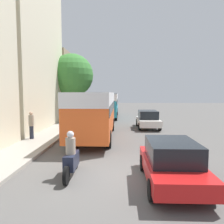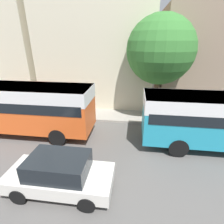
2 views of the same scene
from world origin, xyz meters
name	(u,v)px [view 2 (image 2 of 2)]	position (x,y,z in m)	size (l,w,h in m)	color
building_corner	(4,36)	(-8.78, 1.65, 5.98)	(5.15, 6.95, 11.96)	beige
building_midblock	(98,28)	(-9.10, 10.51, 6.55)	(5.80, 9.65, 13.11)	beige
building_far_terrace	(214,60)	(-9.31, 20.66, 4.03)	(6.23, 9.23, 8.05)	gray
bus_lead	(19,103)	(-1.78, 6.94, 2.03)	(2.51, 9.09, 3.14)	#EA5B23
car_crossing	(60,173)	(2.43, 11.22, 0.80)	(1.85, 4.16, 1.56)	silver
pedestrian_near_curb	(37,98)	(-5.74, 5.70, 1.07)	(0.32, 0.32, 1.76)	#232838
street_tree	(160,50)	(-5.21, 15.54, 4.99)	(4.57, 4.57, 7.14)	brown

